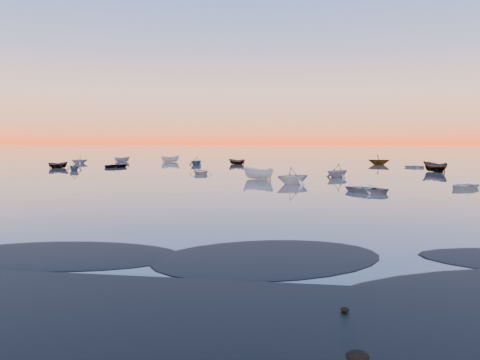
# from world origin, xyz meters

# --- Properties ---
(ground) EXTENTS (600.00, 600.00, 0.00)m
(ground) POSITION_xyz_m (0.00, 100.00, 0.00)
(ground) COLOR #675E55
(ground) RESTS_ON ground
(mud_lobes) EXTENTS (140.00, 6.00, 0.07)m
(mud_lobes) POSITION_xyz_m (0.00, -1.00, 0.01)
(mud_lobes) COLOR black
(mud_lobes) RESTS_ON ground
(moored_fleet) EXTENTS (124.00, 58.00, 1.20)m
(moored_fleet) POSITION_xyz_m (0.00, 53.00, 0.00)
(moored_fleet) COLOR silver
(moored_fleet) RESTS_ON ground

